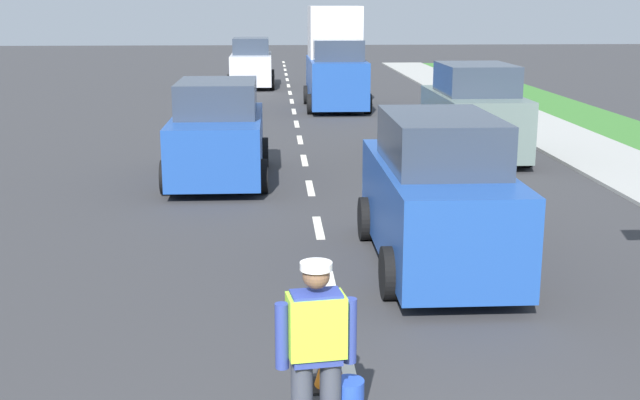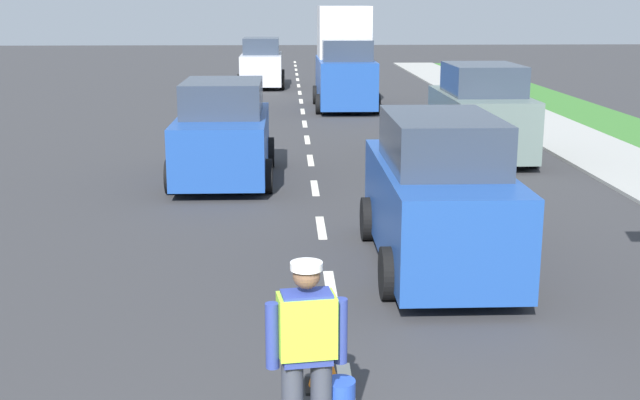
% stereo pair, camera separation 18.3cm
% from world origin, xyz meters
% --- Properties ---
extents(ground_plane, '(96.00, 96.00, 0.00)m').
position_xyz_m(ground_plane, '(0.00, 21.00, 0.00)').
color(ground_plane, '#333335').
extents(lane_center_line, '(0.14, 46.40, 0.01)m').
position_xyz_m(lane_center_line, '(0.00, 25.20, 0.00)').
color(lane_center_line, silver).
rests_on(lane_center_line, ground).
extents(road_worker, '(0.75, 0.44, 1.67)m').
position_xyz_m(road_worker, '(-0.39, 1.69, 0.93)').
color(road_worker, '#383D4C').
rests_on(road_worker, ground).
extents(traffic_cone_far, '(0.36, 0.36, 0.57)m').
position_xyz_m(traffic_cone_far, '(-0.22, 2.88, 0.28)').
color(traffic_cone_far, black).
rests_on(traffic_cone_far, ground).
extents(delivery_truck, '(2.16, 4.60, 3.54)m').
position_xyz_m(delivery_truck, '(1.51, 24.65, 1.61)').
color(delivery_truck, '#1E4799').
rests_on(delivery_truck, ground).
extents(car_oncoming_third, '(2.02, 4.11, 2.15)m').
position_xyz_m(car_oncoming_third, '(-1.64, 32.19, 1.00)').
color(car_oncoming_third, silver).
rests_on(car_oncoming_third, ground).
extents(car_outgoing_ahead, '(1.90, 4.32, 2.17)m').
position_xyz_m(car_outgoing_ahead, '(1.56, 6.62, 1.01)').
color(car_outgoing_ahead, '#1E4799').
rests_on(car_outgoing_ahead, ground).
extents(car_parked_far, '(2.10, 4.03, 2.26)m').
position_xyz_m(car_parked_far, '(4.08, 14.85, 1.05)').
color(car_parked_far, slate).
rests_on(car_parked_far, ground).
extents(car_oncoming_lead, '(2.08, 4.23, 2.08)m').
position_xyz_m(car_oncoming_lead, '(-1.89, 12.67, 0.97)').
color(car_oncoming_lead, '#1E4799').
rests_on(car_oncoming_lead, ground).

